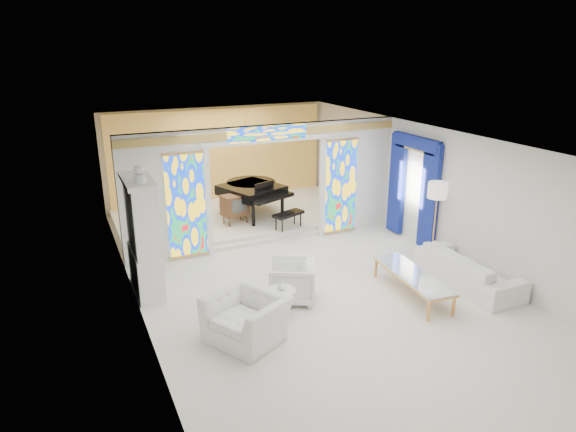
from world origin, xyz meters
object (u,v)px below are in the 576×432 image
armchair_right (292,281)px  coffee_table (413,276)px  sofa (468,269)px  tv_console (235,205)px  grand_piano (253,189)px  china_cabinet (143,238)px  armchair_left (246,318)px

armchair_right → coffee_table: (2.27, -0.82, 0.03)m
sofa → tv_console: size_ratio=3.04×
armchair_right → sofa: armchair_right is taller
armchair_right → coffee_table: 2.41m
coffee_table → grand_piano: 5.84m
coffee_table → grand_piano: size_ratio=0.72×
china_cabinet → tv_console: (2.82, 2.73, -0.47)m
china_cabinet → sofa: china_cabinet is taller
china_cabinet → armchair_right: bearing=-31.9°
coffee_table → grand_piano: (-1.25, 5.68, 0.48)m
armchair_left → sofa: 4.95m
armchair_right → tv_console: bearing=-156.8°
armchair_left → armchair_right: armchair_right is taller
sofa → coffee_table: (-1.37, 0.08, 0.08)m
grand_piano → tv_console: grand_piano is taller
china_cabinet → coffee_table: size_ratio=1.25×
sofa → armchair_left: bearing=91.2°
armchair_left → coffee_table: bearing=64.0°
armchair_left → sofa: size_ratio=0.51×
tv_console → grand_piano: bearing=26.1°
china_cabinet → sofa: size_ratio=1.13×
armchair_right → grand_piano: (1.02, 4.86, 0.50)m
armchair_right → china_cabinet: bearing=-94.8°
tv_console → armchair_left: bearing=-118.0°
armchair_right → coffee_table: size_ratio=0.41×
sofa → coffee_table: size_ratio=1.11×
coffee_table → tv_console: 5.50m
armchair_left → armchair_right: (1.31, 0.97, 0.00)m
china_cabinet → tv_console: bearing=44.0°
armchair_right → sofa: 3.75m
china_cabinet → armchair_right: (2.53, -1.58, -0.76)m
armchair_right → tv_console: 4.33m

